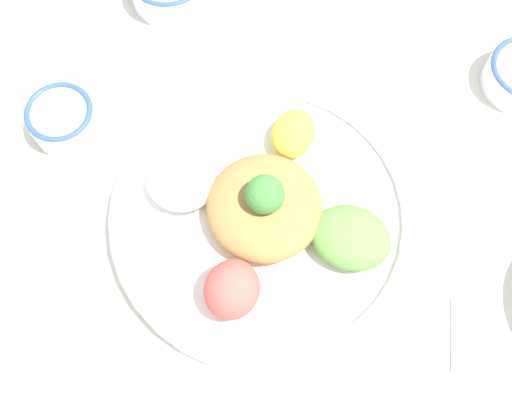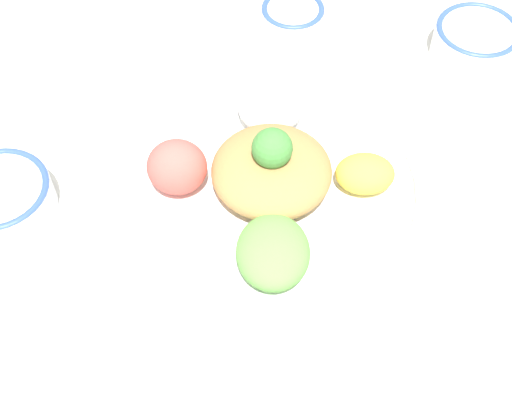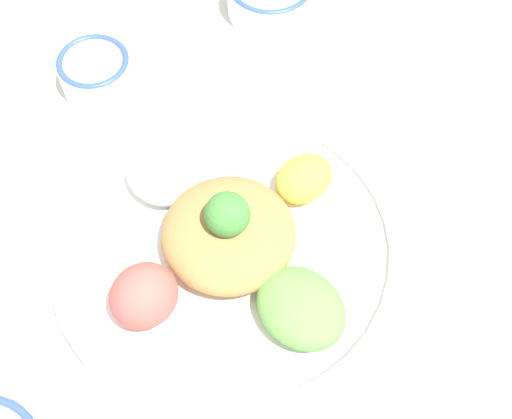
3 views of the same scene
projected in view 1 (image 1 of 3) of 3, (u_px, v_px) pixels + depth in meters
ground_plane at (236, 228)px, 0.70m from camera, size 2.40×2.40×0.00m
salad_platter at (264, 215)px, 0.68m from camera, size 0.35×0.35×0.10m
sauce_bowl_red at (63, 119)px, 0.72m from camera, size 0.08×0.08×0.05m
serving_spoon_extra at (457, 367)px, 0.64m from camera, size 0.12×0.04×0.01m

